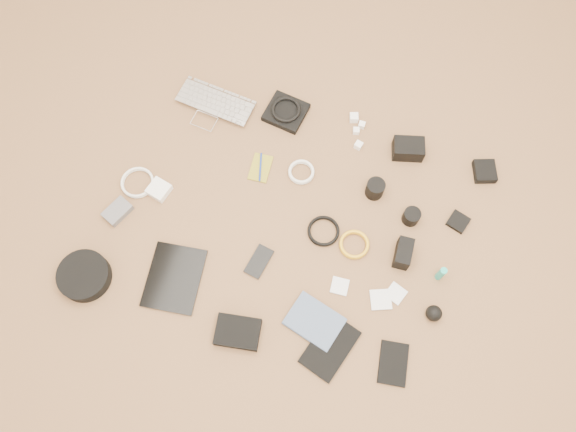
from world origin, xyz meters
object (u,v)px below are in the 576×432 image
(headphone_case, at_px, (84,276))
(dslr_camera, at_px, (408,149))
(laptop, at_px, (211,111))
(paperback, at_px, (304,338))
(phone, at_px, (259,262))
(tablet, at_px, (174,278))

(headphone_case, bearing_deg, dslr_camera, 40.89)
(laptop, bearing_deg, paperback, -44.13)
(phone, height_order, paperback, paperback)
(paperback, bearing_deg, tablet, 98.64)
(laptop, distance_m, tablet, 0.72)
(phone, bearing_deg, laptop, 136.25)
(tablet, bearing_deg, laptop, 92.71)
(dslr_camera, distance_m, phone, 0.75)
(paperback, bearing_deg, dslr_camera, 3.79)
(tablet, bearing_deg, headphone_case, -169.68)
(tablet, height_order, paperback, paperback)
(tablet, relative_size, phone, 2.03)
(headphone_case, distance_m, paperback, 0.84)
(dslr_camera, relative_size, headphone_case, 0.63)
(dslr_camera, height_order, tablet, dslr_camera)
(phone, bearing_deg, tablet, -140.36)
(laptop, distance_m, phone, 0.69)
(laptop, distance_m, headphone_case, 0.83)
(laptop, relative_size, dslr_camera, 2.66)
(dslr_camera, xyz_separation_m, headphone_case, (-1.02, -0.88, -0.01))
(laptop, relative_size, phone, 2.59)
(tablet, relative_size, headphone_case, 1.32)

